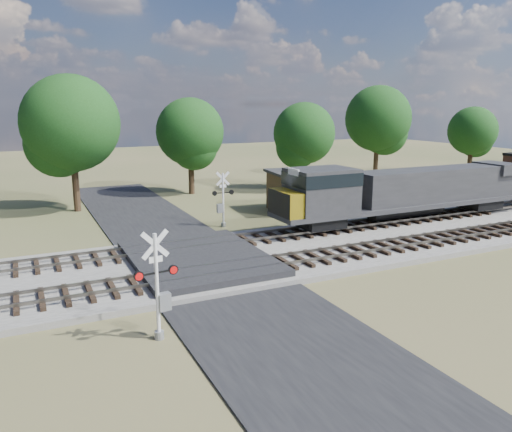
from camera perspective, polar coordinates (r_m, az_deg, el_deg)
ground at (r=27.08m, az=-6.23°, el=-5.97°), size 160.00×160.00×0.00m
ballast_bed at (r=31.98m, az=10.62°, el=-2.92°), size 140.00×10.00×0.30m
road at (r=27.07m, az=-6.23°, el=-5.89°), size 7.00×60.00×0.08m
crossing_panel at (r=27.44m, az=-6.59°, el=-5.04°), size 7.00×9.00×0.62m
track_near at (r=26.37m, az=1.65°, el=-5.47°), size 140.00×2.60×0.33m
track_far at (r=30.71m, az=-2.61°, el=-2.85°), size 140.00×2.60×0.33m
crossing_signal_near at (r=18.97m, az=-10.96°, el=-8.79°), size 1.70×0.40×4.22m
crossing_signal_far at (r=35.61m, az=-3.90°, el=1.37°), size 1.62×0.35×4.00m
equipment_shed at (r=41.00m, az=5.18°, el=2.88°), size 5.42×5.42×3.33m
treeline at (r=47.00m, az=-9.10°, el=9.80°), size 81.37×11.80×10.98m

